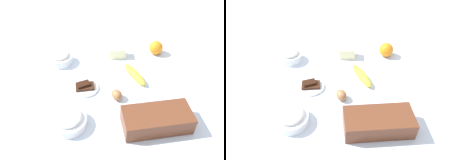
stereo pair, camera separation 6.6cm
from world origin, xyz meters
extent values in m
cube|color=silver|center=(0.00, 0.00, -0.01)|extent=(2.40, 2.40, 0.02)
cube|color=brown|center=(-0.18, 0.25, 0.04)|extent=(0.30, 0.17, 0.08)
cube|color=black|center=(-0.18, 0.25, 0.04)|extent=(0.28, 0.15, 0.07)
cylinder|color=white|center=(0.28, -0.20, 0.02)|extent=(0.13, 0.13, 0.04)
torus|color=white|center=(0.28, -0.20, 0.04)|extent=(0.13, 0.13, 0.01)
ellipsoid|color=white|center=(0.28, -0.20, 0.05)|extent=(0.10, 0.10, 0.03)
cylinder|color=white|center=(0.18, 0.24, 0.02)|extent=(0.15, 0.15, 0.04)
torus|color=white|center=(0.18, 0.24, 0.04)|extent=(0.15, 0.15, 0.01)
ellipsoid|color=white|center=(0.18, 0.24, 0.05)|extent=(0.11, 0.11, 0.04)
ellipsoid|color=yellow|center=(-0.12, -0.07, 0.02)|extent=(0.12, 0.19, 0.04)
sphere|color=orange|center=(-0.26, -0.28, 0.04)|extent=(0.08, 0.08, 0.08)
cube|color=#F4EDB2|center=(-0.03, -0.25, 0.03)|extent=(0.09, 0.07, 0.06)
ellipsoid|color=#9D6940|center=(-0.02, 0.09, 0.02)|extent=(0.07, 0.08, 0.05)
cylinder|color=white|center=(0.13, 0.02, 0.01)|extent=(0.13, 0.13, 0.01)
cube|color=#381E11|center=(0.13, 0.02, 0.02)|extent=(0.10, 0.07, 0.01)
cube|color=black|center=(0.14, 0.01, 0.03)|extent=(0.07, 0.06, 0.01)
camera|label=1|loc=(0.01, 0.84, 0.78)|focal=36.74mm
camera|label=2|loc=(-0.05, 0.83, 0.78)|focal=36.74mm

